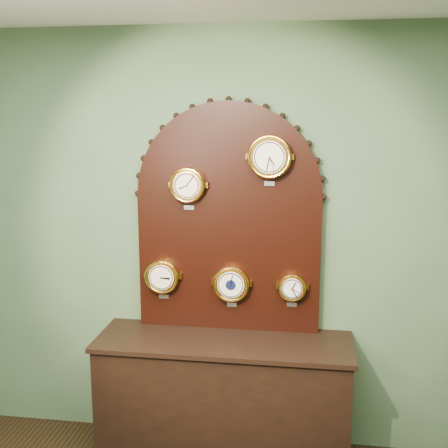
% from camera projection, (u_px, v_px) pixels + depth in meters
% --- Properties ---
extents(wall_back, '(4.00, 0.00, 4.00)m').
position_uv_depth(wall_back, '(229.00, 243.00, 3.75)').
color(wall_back, '#4A6545').
rests_on(wall_back, ground).
extents(shop_counter, '(1.60, 0.50, 0.80)m').
position_uv_depth(shop_counter, '(224.00, 401.00, 3.68)').
color(shop_counter, black).
rests_on(shop_counter, ground_plane).
extents(display_board, '(1.26, 0.06, 1.53)m').
position_uv_depth(display_board, '(228.00, 211.00, 3.66)').
color(display_board, black).
rests_on(display_board, shop_counter).
extents(roman_clock, '(0.23, 0.08, 0.28)m').
position_uv_depth(roman_clock, '(188.00, 185.00, 3.59)').
color(roman_clock, gold).
rests_on(roman_clock, display_board).
extents(arabic_clock, '(0.27, 0.08, 0.32)m').
position_uv_depth(arabic_clock, '(270.00, 157.00, 3.48)').
color(arabic_clock, gold).
rests_on(arabic_clock, display_board).
extents(hygrometer, '(0.23, 0.08, 0.28)m').
position_uv_depth(hygrometer, '(162.00, 276.00, 3.74)').
color(hygrometer, gold).
rests_on(hygrometer, display_board).
extents(barometer, '(0.24, 0.08, 0.29)m').
position_uv_depth(barometer, '(231.00, 284.00, 3.68)').
color(barometer, gold).
rests_on(barometer, display_board).
extents(tide_clock, '(0.18, 0.08, 0.23)m').
position_uv_depth(tide_clock, '(292.00, 287.00, 3.63)').
color(tide_clock, gold).
rests_on(tide_clock, display_board).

